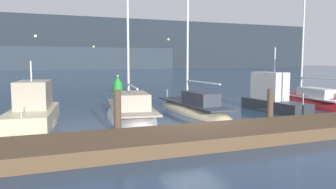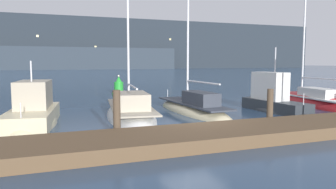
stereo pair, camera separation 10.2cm
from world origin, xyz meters
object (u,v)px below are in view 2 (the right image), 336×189
Objects in this scene: motorboat_berth_5 at (274,104)px; channel_buoy at (119,87)px; sailboat_berth_3 at (131,115)px; sailboat_berth_6 at (308,103)px; motorboat_berth_2 at (33,118)px; sailboat_berth_4 at (193,110)px.

motorboat_berth_5 is 14.51m from channel_buoy.
sailboat_berth_3 is 12.46m from sailboat_berth_6.
sailboat_berth_3 reaches higher than motorboat_berth_2.
sailboat_berth_6 reaches higher than motorboat_berth_2.
motorboat_berth_5 is at bearing -64.26° from channel_buoy.
sailboat_berth_6 is at bearing 2.51° from sailboat_berth_4.
motorboat_berth_2 is 1.18× the size of motorboat_berth_5.
sailboat_berth_4 is 2.09× the size of motorboat_berth_5.
motorboat_berth_2 is at bearing -118.28° from channel_buoy.
sailboat_berth_6 is at bearing 20.59° from motorboat_berth_5.
motorboat_berth_2 is 4.71m from sailboat_berth_3.
sailboat_berth_4 is 8.75m from sailboat_berth_6.
sailboat_berth_3 is at bearing -177.19° from sailboat_berth_6.
sailboat_berth_6 reaches higher than motorboat_berth_5.
channel_buoy is at bearing 61.72° from motorboat_berth_2.
sailboat_berth_4 reaches higher than motorboat_berth_5.
channel_buoy is (-6.30, 13.07, 0.20)m from motorboat_berth_5.
motorboat_berth_5 is at bearing -6.32° from sailboat_berth_3.
sailboat_berth_4 is at bearing -177.49° from sailboat_berth_6.
motorboat_berth_2 is 8.42m from sailboat_berth_4.
motorboat_berth_5 is at bearing -2.41° from motorboat_berth_2.
sailboat_berth_6 is (17.13, 0.99, -0.22)m from motorboat_berth_2.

